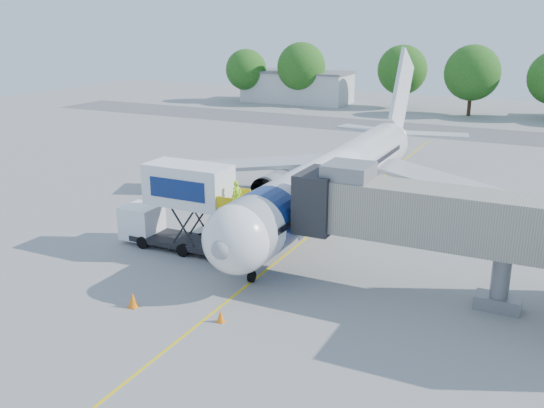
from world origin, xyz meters
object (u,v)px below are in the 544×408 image
at_px(aircraft, 339,175).
at_px(catering_hiloader, 180,207).
at_px(jet_bridge, 413,214).
at_px(ground_tug, 241,323).

relative_size(aircraft, catering_hiloader, 4.44).
xyz_separation_m(jet_bridge, ground_tug, (-5.53, -8.12, -3.60)).
distance_m(jet_bridge, ground_tug, 10.46).
height_order(jet_bridge, ground_tug, jet_bridge).
relative_size(catering_hiloader, ground_tug, 2.14).
xyz_separation_m(jet_bridge, catering_hiloader, (-14.26, -0.00, -1.58)).
relative_size(aircraft, jet_bridge, 2.71).
bearing_deg(jet_bridge, aircraft, 125.70).
xyz_separation_m(aircraft, ground_tug, (2.47, -19.24, -2.20)).
bearing_deg(jet_bridge, ground_tug, -124.23).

